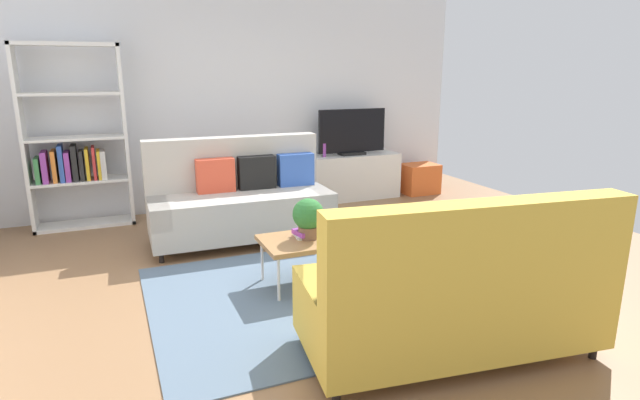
% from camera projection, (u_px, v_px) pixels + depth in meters
% --- Properties ---
extents(ground_plane, '(7.68, 7.68, 0.00)m').
position_uv_depth(ground_plane, '(318.00, 276.00, 4.64)').
color(ground_plane, '#936B47').
extents(wall_far, '(6.40, 0.12, 2.90)m').
position_uv_depth(wall_far, '(237.00, 97.00, 6.78)').
color(wall_far, silver).
rests_on(wall_far, ground_plane).
extents(area_rug, '(2.90, 2.20, 0.01)m').
position_uv_depth(area_rug, '(329.00, 291.00, 4.31)').
color(area_rug, slate).
rests_on(area_rug, ground_plane).
extents(couch_beige, '(1.92, 0.88, 1.10)m').
position_uv_depth(couch_beige, '(240.00, 199.00, 5.53)').
color(couch_beige, '#B2ADA3').
rests_on(couch_beige, ground_plane).
extents(couch_green, '(1.99, 1.08, 1.10)m').
position_uv_depth(couch_green, '(453.00, 293.00, 3.23)').
color(couch_green, gold).
rests_on(couch_green, ground_plane).
extents(coffee_table, '(1.10, 0.56, 0.42)m').
position_uv_depth(coffee_table, '(325.00, 239.00, 4.41)').
color(coffee_table, '#9E7042').
rests_on(coffee_table, ground_plane).
extents(tv_console, '(1.40, 0.44, 0.64)m').
position_uv_depth(tv_console, '(351.00, 177.00, 7.33)').
color(tv_console, silver).
rests_on(tv_console, ground_plane).
extents(tv, '(1.00, 0.20, 0.64)m').
position_uv_depth(tv, '(352.00, 133.00, 7.15)').
color(tv, black).
rests_on(tv, tv_console).
extents(bookshelf, '(1.10, 0.36, 2.10)m').
position_uv_depth(bookshelf, '(75.00, 146.00, 5.87)').
color(bookshelf, white).
rests_on(bookshelf, ground_plane).
extents(storage_trunk, '(0.52, 0.40, 0.44)m').
position_uv_depth(storage_trunk, '(419.00, 179.00, 7.68)').
color(storage_trunk, orange).
rests_on(storage_trunk, ground_plane).
extents(potted_plant, '(0.27, 0.27, 0.35)m').
position_uv_depth(potted_plant, '(308.00, 217.00, 4.31)').
color(potted_plant, brown).
rests_on(potted_plant, coffee_table).
extents(table_book_0, '(0.25, 0.20, 0.03)m').
position_uv_depth(table_book_0, '(309.00, 235.00, 4.40)').
color(table_book_0, silver).
rests_on(table_book_0, coffee_table).
extents(table_book_1, '(0.27, 0.22, 0.04)m').
position_uv_depth(table_book_1, '(309.00, 231.00, 4.39)').
color(table_book_1, purple).
rests_on(table_book_1, table_book_0).
extents(vase_0, '(0.09, 0.09, 0.13)m').
position_uv_depth(vase_0, '(312.00, 152.00, 7.06)').
color(vase_0, '#4C72B2').
rests_on(vase_0, tv_console).
extents(bottle_0, '(0.05, 0.05, 0.19)m').
position_uv_depth(bottle_0, '(324.00, 150.00, 7.03)').
color(bottle_0, purple).
rests_on(bottle_0, tv_console).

